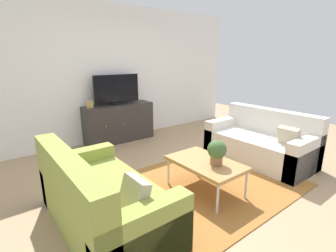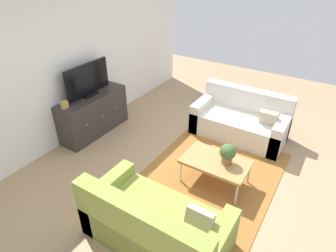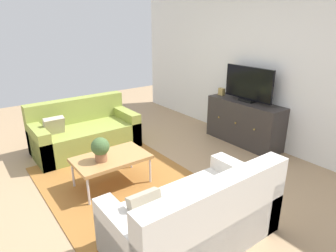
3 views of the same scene
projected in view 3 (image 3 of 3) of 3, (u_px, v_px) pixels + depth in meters
The scene contains 10 objects.
ground_plane at pixel (133, 181), 4.04m from camera, with size 10.00×10.00×0.00m, color tan.
wall_back at pixel (259, 65), 5.01m from camera, with size 6.40×0.12×2.70m, color white.
area_rug at pixel (123, 184), 3.95m from camera, with size 2.50×1.90×0.01m, color #9E662D.
couch_left_side at pixel (84, 133), 4.97m from camera, with size 0.86×1.66×0.83m.
couch_right_side at pixel (198, 221), 2.81m from camera, with size 0.86×1.66×0.83m.
coffee_table at pixel (111, 159), 3.82m from camera, with size 0.59×0.95×0.41m.
potted_plant at pixel (100, 148), 3.65m from camera, with size 0.23×0.23×0.31m.
tv_console at pixel (244, 122), 5.17m from camera, with size 1.40×0.47×0.76m.
flat_screen_tv at pixel (248, 84), 4.95m from camera, with size 0.95×0.16×0.59m.
mantel_clock at pixel (222, 92), 5.46m from camera, with size 0.11×0.07×0.13m, color tan.
Camera 3 is at (3.13, -1.73, 2.09)m, focal length 31.44 mm.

